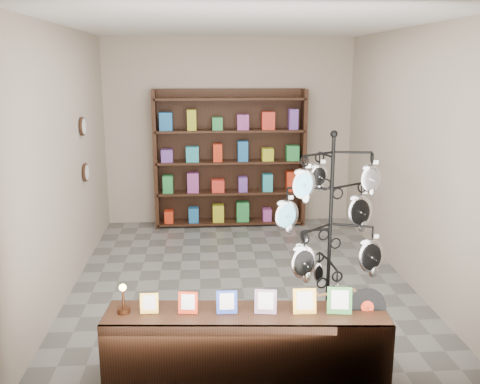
# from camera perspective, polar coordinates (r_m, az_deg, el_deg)

# --- Properties ---
(ground) EXTENTS (5.00, 5.00, 0.00)m
(ground) POSITION_cam_1_polar(r_m,az_deg,el_deg) (6.70, 0.06, -9.13)
(ground) COLOR slate
(ground) RESTS_ON ground
(room_envelope) EXTENTS (5.00, 5.00, 5.00)m
(room_envelope) POSITION_cam_1_polar(r_m,az_deg,el_deg) (6.22, 0.07, 6.80)
(room_envelope) COLOR #AE9E8C
(room_envelope) RESTS_ON ground
(display_tree) EXTENTS (1.04, 1.00, 2.02)m
(display_tree) POSITION_cam_1_polar(r_m,az_deg,el_deg) (4.90, 9.61, -3.43)
(display_tree) COLOR black
(display_tree) RESTS_ON ground
(front_shelf) EXTENTS (2.37, 0.66, 0.83)m
(front_shelf) POSITION_cam_1_polar(r_m,az_deg,el_deg) (4.65, 0.66, -15.91)
(front_shelf) COLOR black
(front_shelf) RESTS_ON ground
(back_shelving) EXTENTS (2.42, 0.36, 2.20)m
(back_shelving) POSITION_cam_1_polar(r_m,az_deg,el_deg) (8.61, -1.07, 3.13)
(back_shelving) COLOR black
(back_shelving) RESTS_ON ground
(wall_clocks) EXTENTS (0.03, 0.24, 0.84)m
(wall_clocks) POSITION_cam_1_polar(r_m,az_deg,el_deg) (7.21, -16.29, 4.37)
(wall_clocks) COLOR black
(wall_clocks) RESTS_ON ground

